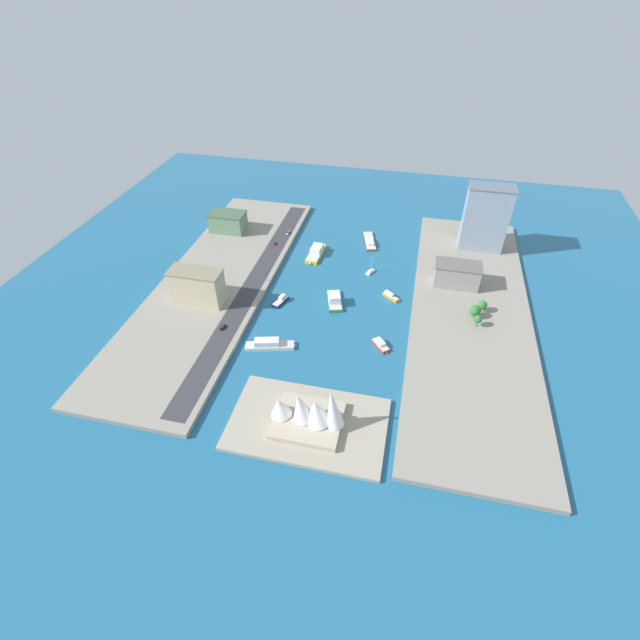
{
  "coord_description": "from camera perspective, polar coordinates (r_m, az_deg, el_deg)",
  "views": [
    {
      "loc": [
        -40.39,
        228.67,
        174.53
      ],
      "look_at": [
        5.18,
        28.48,
        4.62
      ],
      "focal_mm": 25.59,
      "sensor_mm": 36.0,
      "label": 1
    }
  ],
  "objects": [
    {
      "name": "traffic_light_waterfront",
      "position": [
        301.32,
        -6.68,
        5.59
      ],
      "size": [
        0.36,
        0.36,
        6.5
      ],
      "color": "black",
      "rests_on": "quay_east"
    },
    {
      "name": "opera_landmark",
      "position": [
        211.92,
        -1.31,
        -11.46
      ],
      "size": [
        36.01,
        27.24,
        24.48
      ],
      "color": "#BCAD93",
      "rests_on": "peninsula_point"
    },
    {
      "name": "quay_west",
      "position": [
        289.74,
        18.31,
        0.59
      ],
      "size": [
        70.0,
        240.0,
        2.92
      ],
      "primitive_type": "cube",
      "color": "gray",
      "rests_on": "ground_plane"
    },
    {
      "name": "office_block_beige",
      "position": [
        287.4,
        -15.09,
        4.09
      ],
      "size": [
        32.1,
        14.57,
        21.8
      ],
      "color": "#C6B793",
      "rests_on": "quay_east"
    },
    {
      "name": "tower_tall_glass",
      "position": [
        347.28,
        19.98,
        11.91
      ],
      "size": [
        31.29,
        16.62,
        46.38
      ],
      "color": "#8C9EB2",
      "rests_on": "quay_west"
    },
    {
      "name": "water_taxi_orange",
      "position": [
        293.73,
        8.84,
        2.95
      ],
      "size": [
        11.87,
        9.81,
        3.65
      ],
      "color": "orange",
      "rests_on": "ground_plane"
    },
    {
      "name": "van_white",
      "position": [
        356.06,
        -4.02,
        10.85
      ],
      "size": [
        1.99,
        5.21,
        1.43
      ],
      "color": "black",
      "rests_on": "road_strip"
    },
    {
      "name": "tugboat_red",
      "position": [
        257.46,
        7.58,
        -3.06
      ],
      "size": [
        11.42,
        12.33,
        3.69
      ],
      "color": "red",
      "rests_on": "ground_plane"
    },
    {
      "name": "suv_black",
      "position": [
        268.85,
        -12.06,
        -0.86
      ],
      "size": [
        1.86,
        4.88,
        1.55
      ],
      "color": "black",
      "rests_on": "road_strip"
    },
    {
      "name": "ground_plane",
      "position": [
        290.49,
        2.25,
        2.65
      ],
      "size": [
        440.0,
        440.0,
        0.0
      ],
      "primitive_type": "plane",
      "color": "#23668E"
    },
    {
      "name": "road_strip",
      "position": [
        301.81,
        -8.34,
        4.51
      ],
      "size": [
        12.47,
        228.0,
        0.15
      ],
      "primitive_type": "cube",
      "color": "#38383D",
      "rests_on": "quay_east"
    },
    {
      "name": "sailboat_small_white",
      "position": [
        316.07,
        6.33,
        6.03
      ],
      "size": [
        5.96,
        8.38,
        12.6
      ],
      "color": "white",
      "rests_on": "ground_plane"
    },
    {
      "name": "peninsula_point",
      "position": [
        218.9,
        -1.52,
        -12.85
      ],
      "size": [
        73.15,
        45.27,
        2.0
      ],
      "primitive_type": "cube",
      "color": "#A89E89",
      "rests_on": "ground_plane"
    },
    {
      "name": "terminal_long_green",
      "position": [
        363.85,
        -11.45,
        11.97
      ],
      "size": [
        27.11,
        16.97,
        14.55
      ],
      "color": "slate",
      "rests_on": "quay_east"
    },
    {
      "name": "barge_flat_brown",
      "position": [
        350.9,
        6.23,
        9.77
      ],
      "size": [
        13.75,
        28.66,
        3.62
      ],
      "color": "brown",
      "rests_on": "ground_plane"
    },
    {
      "name": "ferry_white_commuter",
      "position": [
        255.77,
        -6.41,
        -3.05
      ],
      "size": [
        28.73,
        13.0,
        5.65
      ],
      "color": "silver",
      "rests_on": "ground_plane"
    },
    {
      "name": "patrol_launch_navy",
      "position": [
        287.54,
        -4.93,
        2.42
      ],
      "size": [
        8.2,
        13.94,
        4.33
      ],
      "color": "#1E284C",
      "rests_on": "ground_plane"
    },
    {
      "name": "park_tree_cluster",
      "position": [
        283.65,
        19.16,
        1.12
      ],
      "size": [
        10.6,
        19.97,
        8.31
      ],
      "color": "brown",
      "rests_on": "quay_west"
    },
    {
      "name": "pickup_red",
      "position": [
        342.71,
        -5.76,
        9.52
      ],
      "size": [
        1.85,
        4.51,
        1.46
      ],
      "color": "black",
      "rests_on": "road_strip"
    },
    {
      "name": "carpark_squat_concrete",
      "position": [
        307.11,
        16.75,
        5.48
      ],
      "size": [
        29.13,
        15.57,
        15.11
      ],
      "color": "gray",
      "rests_on": "quay_west"
    },
    {
      "name": "quay_east",
      "position": [
        311.68,
        -12.7,
        4.8
      ],
      "size": [
        70.0,
        240.0,
        2.92
      ],
      "primitive_type": "cube",
      "color": "gray",
      "rests_on": "ground_plane"
    },
    {
      "name": "ferry_yellow_fast",
      "position": [
        333.23,
        -0.49,
        8.49
      ],
      "size": [
        10.31,
        27.51,
        6.15
      ],
      "color": "yellow",
      "rests_on": "ground_plane"
    },
    {
      "name": "ferry_green_doubledeck",
      "position": [
        285.43,
        1.84,
        2.56
      ],
      "size": [
        13.89,
        23.56,
        7.35
      ],
      "color": "#2D8C4C",
      "rests_on": "ground_plane"
    }
  ]
}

